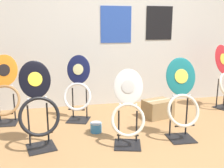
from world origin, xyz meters
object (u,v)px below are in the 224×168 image
object	(u,v)px
toilet_seat_display_navy_moon	(78,89)
toilet_seat_display_jazz_black	(38,108)
toilet_seat_display_teal_sax	(182,99)
paint_can	(96,127)
toilet_seat_display_white_plain	(128,111)
storage_box	(158,109)
toilet_seat_display_orange_sun	(4,93)

from	to	relation	value
toilet_seat_display_navy_moon	toilet_seat_display_jazz_black	xyz separation A→B (m)	(-0.46, -0.72, -0.01)
toilet_seat_display_teal_sax	toilet_seat_display_navy_moon	bearing A→B (deg)	142.63
toilet_seat_display_teal_sax	paint_can	distance (m)	1.06
toilet_seat_display_white_plain	toilet_seat_display_jazz_black	size ratio (longest dim) A/B	0.89
toilet_seat_display_jazz_black	storage_box	distance (m)	1.70
toilet_seat_display_jazz_black	paint_can	xyz separation A→B (m)	(0.63, 0.26, -0.36)
paint_can	storage_box	xyz separation A→B (m)	(0.93, 0.34, 0.06)
toilet_seat_display_teal_sax	paint_can	bearing A→B (deg)	158.34
toilet_seat_display_white_plain	storage_box	size ratio (longest dim) A/B	1.83
paint_can	toilet_seat_display_orange_sun	bearing A→B (deg)	153.03
toilet_seat_display_jazz_black	toilet_seat_display_orange_sun	bearing A→B (deg)	120.37
toilet_seat_display_orange_sun	toilet_seat_display_navy_moon	distance (m)	0.95
toilet_seat_display_navy_moon	toilet_seat_display_orange_sun	bearing A→B (deg)	173.73
toilet_seat_display_navy_moon	toilet_seat_display_jazz_black	bearing A→B (deg)	-122.62
toilet_seat_display_navy_moon	toilet_seat_display_white_plain	world-z (taller)	toilet_seat_display_navy_moon
toilet_seat_display_orange_sun	toilet_seat_display_jazz_black	bearing A→B (deg)	-59.63
toilet_seat_display_white_plain	toilet_seat_display_jazz_black	world-z (taller)	toilet_seat_display_jazz_black
toilet_seat_display_navy_moon	storage_box	world-z (taller)	toilet_seat_display_navy_moon
toilet_seat_display_teal_sax	toilet_seat_display_jazz_black	xyz separation A→B (m)	(-1.54, 0.10, -0.04)
toilet_seat_display_white_plain	storage_box	xyz separation A→B (m)	(0.65, 0.74, -0.26)
toilet_seat_display_orange_sun	toilet_seat_display_jazz_black	xyz separation A→B (m)	(0.48, -0.83, 0.03)
toilet_seat_display_orange_sun	toilet_seat_display_white_plain	bearing A→B (deg)	-34.53
toilet_seat_display_jazz_black	storage_box	bearing A→B (deg)	20.99
toilet_seat_display_orange_sun	paint_can	world-z (taller)	toilet_seat_display_orange_sun
toilet_seat_display_teal_sax	toilet_seat_display_white_plain	bearing A→B (deg)	-177.12
toilet_seat_display_teal_sax	toilet_seat_display_white_plain	xyz separation A→B (m)	(-0.63, -0.03, -0.08)
toilet_seat_display_navy_moon	paint_can	size ratio (longest dim) A/B	6.25
toilet_seat_display_navy_moon	storage_box	xyz separation A→B (m)	(1.10, -0.12, -0.31)
toilet_seat_display_navy_moon	toilet_seat_display_jazz_black	size ratio (longest dim) A/B	0.98
toilet_seat_display_orange_sun	toilet_seat_display_jazz_black	world-z (taller)	toilet_seat_display_jazz_black
toilet_seat_display_orange_sun	toilet_seat_display_teal_sax	xyz separation A→B (m)	(2.03, -0.93, 0.06)
toilet_seat_display_navy_moon	toilet_seat_display_teal_sax	bearing A→B (deg)	-37.37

